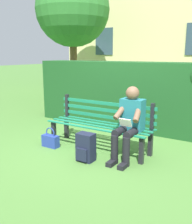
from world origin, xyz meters
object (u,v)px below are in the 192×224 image
(park_bench, at_px, (101,123))
(person_seated, at_px, (129,121))
(tree_far, at_px, (71,12))
(handbag, at_px, (51,140))
(backpack, at_px, (86,147))

(park_bench, xyz_separation_m, person_seated, (-0.63, 0.19, 0.17))
(person_seated, xyz_separation_m, tree_far, (4.63, -4.61, 2.63))
(park_bench, height_order, handbag, park_bench)
(park_bench, distance_m, handbag, 1.01)
(backpack, bearing_deg, handbag, -11.25)
(park_bench, xyz_separation_m, tree_far, (4.00, -4.42, 2.80))
(park_bench, height_order, backpack, park_bench)
(park_bench, relative_size, tree_far, 0.42)
(park_bench, height_order, tree_far, tree_far)
(backpack, xyz_separation_m, tree_far, (4.09, -5.07, 3.04))
(backpack, bearing_deg, park_bench, -81.84)
(backpack, relative_size, handbag, 1.24)
(park_bench, distance_m, tree_far, 6.59)
(person_seated, bearing_deg, tree_far, -44.89)
(person_seated, relative_size, handbag, 3.19)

